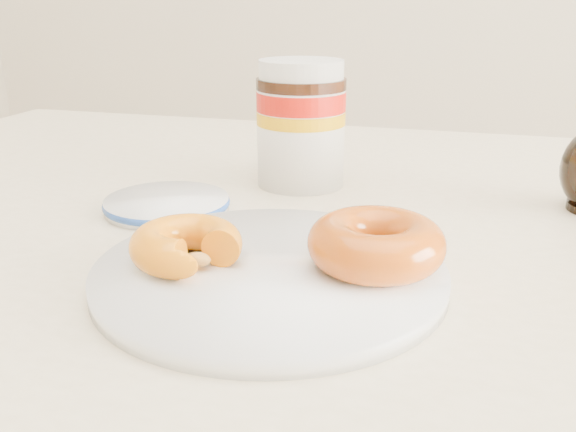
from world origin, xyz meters
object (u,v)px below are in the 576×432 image
(dining_table, at_px, (373,302))
(dark_jar, at_px, (296,137))
(donut_bitten, at_px, (186,245))
(plate, at_px, (270,273))
(blue_rim_saucer, at_px, (167,204))
(donut_whole, at_px, (376,243))
(nutella_jar, at_px, (301,119))

(dining_table, distance_m, dark_jar, 0.23)
(dining_table, height_order, donut_bitten, donut_bitten)
(plate, xyz_separation_m, dark_jar, (-0.06, 0.30, 0.04))
(donut_bitten, relative_size, dark_jar, 0.92)
(dining_table, relative_size, dark_jar, 15.32)
(donut_bitten, bearing_deg, dark_jar, 86.04)
(dining_table, xyz_separation_m, donut_bitten, (-0.12, -0.16, 0.11))
(blue_rim_saucer, bearing_deg, dining_table, 5.61)
(donut_bitten, distance_m, dark_jar, 0.31)
(dining_table, height_order, dark_jar, dark_jar)
(donut_bitten, height_order, donut_whole, donut_whole)
(dining_table, distance_m, donut_whole, 0.17)
(donut_whole, bearing_deg, donut_bitten, -166.34)
(nutella_jar, relative_size, dark_jar, 1.50)
(dining_table, distance_m, blue_rim_saucer, 0.23)
(donut_whole, bearing_deg, plate, -165.10)
(nutella_jar, bearing_deg, donut_bitten, -93.52)
(dining_table, bearing_deg, dark_jar, 128.95)
(blue_rim_saucer, bearing_deg, plate, -41.47)
(donut_whole, xyz_separation_m, blue_rim_saucer, (-0.22, 0.11, -0.02))
(donut_bitten, height_order, blue_rim_saucer, donut_bitten)
(dining_table, xyz_separation_m, plate, (-0.06, -0.15, 0.09))
(dark_jar, distance_m, blue_rim_saucer, 0.19)
(plate, relative_size, donut_bitten, 3.13)
(dark_jar, bearing_deg, nutella_jar, -68.26)
(donut_whole, xyz_separation_m, nutella_jar, (-0.12, 0.24, 0.04))
(plate, height_order, nutella_jar, nutella_jar)
(nutella_jar, bearing_deg, plate, -80.26)
(dining_table, xyz_separation_m, nutella_jar, (-0.10, 0.11, 0.16))
(donut_whole, height_order, blue_rim_saucer, donut_whole)
(donut_bitten, relative_size, nutella_jar, 0.61)
(dining_table, height_order, nutella_jar, nutella_jar)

